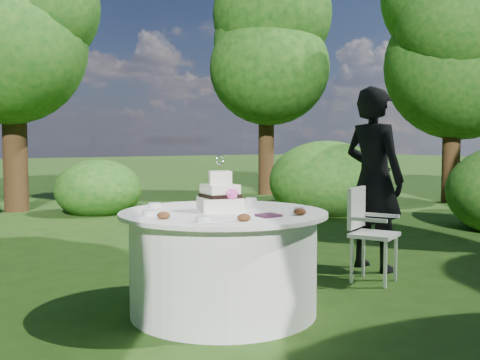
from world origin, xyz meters
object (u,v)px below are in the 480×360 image
cake (220,196)px  chair (367,226)px  guest (374,179)px  napkins (269,215)px  table (223,261)px

cake → chair: size_ratio=0.49×
guest → cake: size_ratio=4.32×
chair → cake: bearing=-179.0°
napkins → cake: cake is taller
cake → chair: bearing=1.0°
napkins → guest: (1.90, 0.80, 0.14)m
table → cake: cake is taller
napkins → guest: bearing=22.9°
chair → table: bearing=-177.7°
cake → chair: cake is taller
table → cake: bearing=96.9°
napkins → cake: bearing=103.4°
guest → chair: guest is taller
napkins → chair: 1.59m
guest → chair: 0.66m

